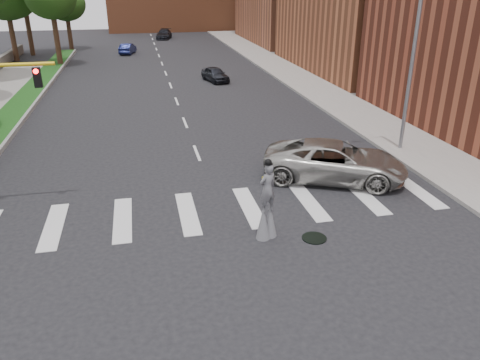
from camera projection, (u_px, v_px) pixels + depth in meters
ground_plane at (224, 221)px, 18.26m from camera, size 160.00×160.00×0.00m
grass_median at (18, 108)px, 33.91m from camera, size 2.00×60.00×0.25m
median_curb at (33, 107)px, 34.11m from camera, size 0.20×60.00×0.28m
sidewalk_right at (307, 81)px, 43.11m from camera, size 5.00×90.00×0.18m
manhole at (314, 238)px, 17.05m from camera, size 0.90×0.90×0.04m
streetlight at (411, 60)px, 23.85m from camera, size 2.05×0.20×9.00m
stilt_performer at (267, 206)px, 16.68m from camera, size 0.81×0.68×3.06m
suv_crossing at (335, 161)px, 21.74m from camera, size 7.22×5.46×1.82m
car_near at (215, 74)px, 42.98m from camera, size 2.43×4.11×1.31m
car_mid at (128, 49)px, 58.89m from camera, size 2.25×4.14×1.30m
car_far at (164, 34)px, 73.68m from camera, size 3.04×5.24×1.43m
tree_7 at (66, 4)px, 60.44m from camera, size 5.03×5.03×7.88m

